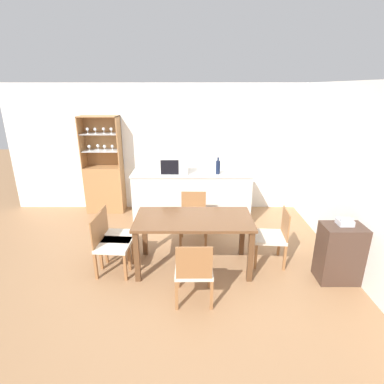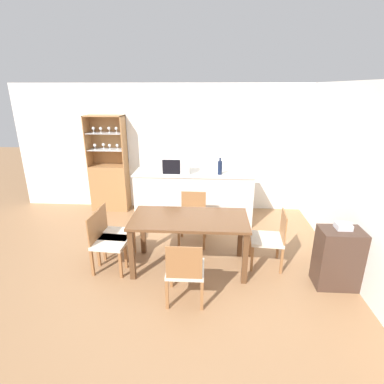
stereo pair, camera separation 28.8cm
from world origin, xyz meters
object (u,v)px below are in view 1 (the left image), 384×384
dining_table (193,225)px  dining_chair_head_far (193,218)px  dining_chair_side_left_near (110,244)px  microwave (174,165)px  dining_chair_side_right_far (272,236)px  telephone (344,222)px  dining_chair_head_near (193,270)px  display_cabinet (104,183)px  wine_bottle (217,167)px  side_cabinet (339,253)px  dining_chair_side_left_far (114,236)px

dining_table → dining_chair_head_far: bearing=89.9°
dining_chair_side_left_near → microwave: size_ratio=1.68×
dining_table → dining_chair_side_left_near: bearing=-174.1°
dining_table → dining_chair_side_right_far: dining_chair_side_right_far is taller
dining_chair_side_left_near → dining_chair_side_right_far: bearing=100.1°
telephone → dining_chair_side_right_far: bearing=153.6°
dining_chair_head_near → microwave: (-0.35, 2.29, 0.71)m
dining_table → dining_chair_head_far: dining_chair_head_far is taller
dining_table → dining_chair_head_near: size_ratio=1.94×
display_cabinet → dining_chair_side_right_far: (2.96, -1.99, -0.18)m
dining_table → wine_bottle: wine_bottle is taller
dining_chair_side_right_far → telephone: (0.80, -0.39, 0.41)m
dining_chair_side_left_near → dining_chair_head_far: (1.14, 0.86, 0.00)m
wine_bottle → telephone: bearing=-49.3°
dining_chair_side_right_far → side_cabinet: bearing=-114.4°
telephone → display_cabinet: bearing=147.6°
dining_table → dining_chair_side_left_near: 1.17m
display_cabinet → microwave: size_ratio=3.94×
dining_chair_side_left_near → telephone: (3.08, -0.16, 0.41)m
dining_chair_head_near → telephone: 2.04m
dining_chair_side_left_near → wine_bottle: 2.34m
display_cabinet → dining_chair_head_near: bearing=-57.5°
dining_chair_side_left_near → telephone: size_ratio=4.50×
display_cabinet → dining_chair_head_far: display_cabinet is taller
dining_chair_side_left_far → microwave: microwave is taller
dining_chair_side_left_far → dining_chair_head_far: same height
dining_chair_side_left_near → dining_chair_head_far: bearing=131.0°
dining_chair_side_left_far → dining_chair_side_right_far: 2.29m
display_cabinet → side_cabinet: (3.74, -2.42, -0.21)m
wine_bottle → side_cabinet: (1.48, -1.77, -0.71)m
dining_table → dining_chair_head_near: 0.78m
display_cabinet → dining_chair_side_left_far: display_cabinet is taller
display_cabinet → dining_chair_head_far: 2.28m
dining_table → microwave: microwave is taller
microwave → side_cabinet: bearing=-39.3°
dining_chair_side_left_near → dining_chair_side_right_far: same height
dining_chair_head_far → microwave: size_ratio=1.68×
wine_bottle → dining_chair_side_left_far: bearing=-139.9°
dining_chair_head_far → dining_table: bearing=91.3°
display_cabinet → dining_chair_side_right_far: display_cabinet is taller
dining_chair_side_left_near → dining_chair_head_near: same height
microwave → wine_bottle: 0.80m
dining_chair_head_far → telephone: (1.94, -1.02, 0.41)m
dining_chair_head_near → microwave: size_ratio=1.68×
dining_chair_side_right_far → dining_chair_head_near: (-1.14, -0.86, 0.00)m
dining_chair_side_left_far → microwave: size_ratio=1.68×
dining_chair_side_left_near → wine_bottle: size_ratio=2.73×
dining_chair_side_left_far → wine_bottle: wine_bottle is taller
display_cabinet → dining_chair_head_near: size_ratio=2.35×
dining_chair_head_near → side_cabinet: 1.97m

